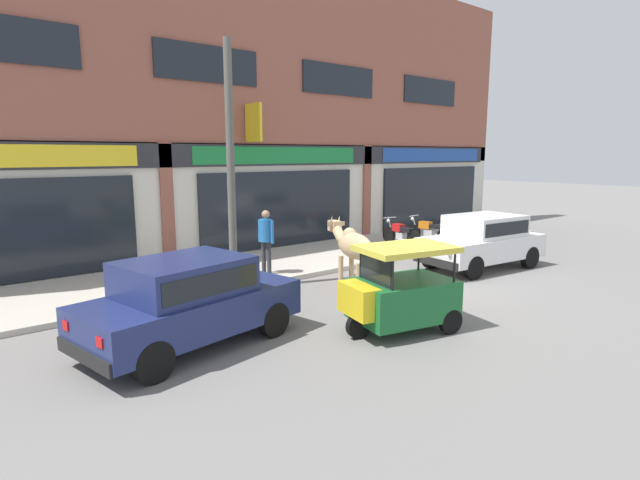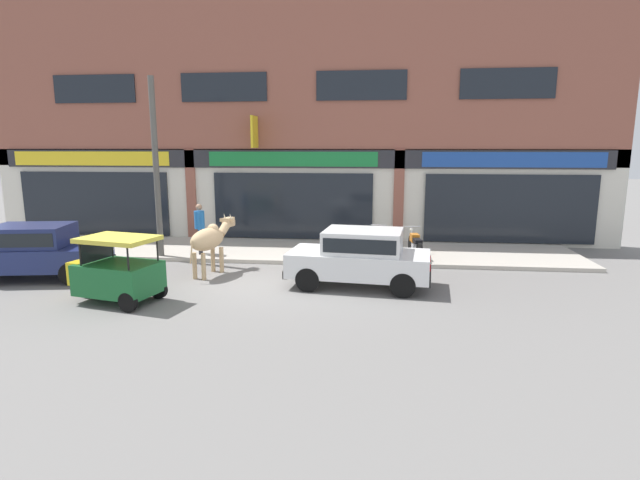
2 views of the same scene
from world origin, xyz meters
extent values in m
plane|color=slate|center=(0.00, 0.00, 0.00)|extent=(90.00, 90.00, 0.00)
cube|color=#B7AFA3|center=(0.00, 4.00, 0.06)|extent=(19.00, 3.59, 0.12)
cube|color=#8E5142|center=(0.00, 6.07, 6.04)|extent=(23.00, 0.55, 6.50)
cube|color=silver|center=(0.00, 6.07, 1.70)|extent=(23.00, 0.55, 3.40)
cube|color=#28282D|center=(0.00, 5.75, 3.05)|extent=(22.08, 0.08, 0.64)
cube|color=black|center=(-7.67, 5.74, 1.35)|extent=(5.83, 0.10, 2.40)
cube|color=#8E5142|center=(-3.83, 5.77, 1.70)|extent=(0.36, 0.12, 3.40)
cube|color=black|center=(0.00, 5.74, 1.35)|extent=(5.83, 0.10, 2.40)
cube|color=#197A38|center=(0.00, 5.72, 3.05)|extent=(6.13, 0.05, 0.52)
cube|color=#8E5142|center=(3.83, 5.77, 1.70)|extent=(0.36, 0.12, 3.40)
cube|color=black|center=(7.67, 5.74, 1.35)|extent=(5.83, 0.10, 2.40)
cube|color=#1E479E|center=(7.67, 5.72, 3.05)|extent=(6.13, 0.05, 0.52)
cube|color=black|center=(-7.33, 5.76, 5.57)|extent=(3.13, 0.06, 1.00)
cube|color=black|center=(-2.44, 5.76, 5.57)|extent=(3.13, 0.06, 1.00)
cube|color=black|center=(2.44, 5.76, 5.57)|extent=(3.13, 0.06, 1.00)
cube|color=black|center=(7.33, 5.76, 5.57)|extent=(3.13, 0.06, 1.00)
cube|color=yellow|center=(-1.27, 5.34, 4.00)|extent=(0.08, 0.80, 1.10)
ellipsoid|color=tan|center=(-1.51, 0.71, 1.02)|extent=(0.87, 1.49, 0.60)
sphere|color=tan|center=(-1.44, 0.98, 1.25)|extent=(0.32, 0.32, 0.32)
cylinder|color=tan|center=(-1.54, 1.17, 0.36)|extent=(0.12, 0.12, 0.72)
cylinder|color=tan|center=(-1.26, 1.09, 0.36)|extent=(0.12, 0.12, 0.72)
cylinder|color=tan|center=(-1.76, 0.33, 0.36)|extent=(0.12, 0.12, 0.72)
cylinder|color=tan|center=(-1.49, 0.26, 0.36)|extent=(0.12, 0.12, 0.72)
cylinder|color=tan|center=(-1.30, 1.50, 1.17)|extent=(0.35, 0.51, 0.43)
cube|color=tan|center=(-1.23, 1.76, 1.34)|extent=(0.31, 0.41, 0.26)
cube|color=#957A57|center=(-1.18, 1.93, 1.30)|extent=(0.19, 0.18, 0.14)
cone|color=beige|center=(-1.33, 1.74, 1.52)|extent=(0.08, 0.12, 0.19)
cone|color=beige|center=(-1.14, 1.69, 1.52)|extent=(0.08, 0.12, 0.19)
cube|color=tan|center=(-1.40, 1.72, 1.40)|extent=(0.15, 0.08, 0.10)
cube|color=tan|center=(-1.09, 1.64, 1.40)|extent=(0.15, 0.08, 0.10)
cylinder|color=tan|center=(-1.71, 0.00, 0.80)|extent=(0.08, 0.17, 0.60)
cylinder|color=black|center=(-4.93, 0.80, 0.30)|extent=(0.62, 0.29, 0.60)
cylinder|color=black|center=(-4.67, -0.62, 0.30)|extent=(0.62, 0.29, 0.60)
cylinder|color=black|center=(-7.20, 0.38, 0.30)|extent=(0.62, 0.29, 0.60)
cylinder|color=black|center=(-6.93, -1.04, 0.30)|extent=(0.62, 0.29, 0.60)
cube|color=navy|center=(-5.93, -0.12, 0.60)|extent=(3.73, 2.21, 0.60)
cube|color=navy|center=(-6.03, -0.14, 1.18)|extent=(2.13, 1.76, 0.56)
cube|color=black|center=(-6.03, -0.14, 1.18)|extent=(1.99, 1.75, 0.35)
cube|color=black|center=(-4.23, 0.20, 0.38)|extent=(0.40, 1.52, 0.20)
cube|color=black|center=(-7.63, -0.44, 0.38)|extent=(0.40, 1.52, 0.20)
sphere|color=silver|center=(-4.29, 0.67, 0.68)|extent=(0.14, 0.14, 0.14)
sphere|color=silver|center=(-4.11, -0.27, 0.68)|extent=(0.14, 0.14, 0.14)
cube|color=red|center=(-7.75, 0.05, 0.70)|extent=(0.06, 0.16, 0.14)
cube|color=red|center=(-7.57, -0.93, 0.70)|extent=(0.06, 0.16, 0.14)
cylinder|color=black|center=(1.41, -0.50, 0.30)|extent=(0.62, 0.24, 0.60)
cylinder|color=black|center=(1.56, 0.93, 0.30)|extent=(0.62, 0.24, 0.60)
cylinder|color=black|center=(3.69, -0.75, 0.30)|extent=(0.62, 0.24, 0.60)
cylinder|color=black|center=(3.85, 0.68, 0.30)|extent=(0.62, 0.24, 0.60)
cube|color=white|center=(2.63, 0.09, 0.60)|extent=(3.65, 1.97, 0.60)
cube|color=white|center=(2.73, 0.08, 1.18)|extent=(2.05, 1.64, 0.56)
cube|color=black|center=(2.73, 0.08, 1.18)|extent=(1.90, 1.64, 0.35)
cube|color=black|center=(0.91, 0.28, 0.38)|extent=(0.28, 1.52, 0.20)
cube|color=black|center=(4.35, -0.10, 0.38)|extent=(0.28, 1.52, 0.20)
sphere|color=silver|center=(0.83, -0.19, 0.68)|extent=(0.14, 0.14, 0.14)
sphere|color=silver|center=(0.93, 0.76, 0.68)|extent=(0.14, 0.14, 0.14)
cube|color=red|center=(4.32, -0.59, 0.70)|extent=(0.05, 0.16, 0.14)
cube|color=red|center=(4.43, 0.39, 0.70)|extent=(0.05, 0.16, 0.14)
cylinder|color=black|center=(-3.62, -1.61, 0.22)|extent=(0.46, 0.21, 0.44)
cylinder|color=black|center=(-2.22, -2.46, 0.22)|extent=(0.46, 0.21, 0.44)
cylinder|color=black|center=(-1.99, -1.45, 0.22)|extent=(0.46, 0.21, 0.44)
cube|color=#19602D|center=(-2.74, -1.81, 0.57)|extent=(1.92, 1.51, 0.70)
cube|color=yellow|center=(-3.62, -1.61, 0.67)|extent=(0.54, 0.93, 0.52)
cylinder|color=black|center=(-3.40, -2.16, 1.19)|extent=(0.04, 0.04, 0.55)
cylinder|color=black|center=(-3.19, -1.20, 1.19)|extent=(0.04, 0.04, 0.55)
cylinder|color=black|center=(-2.15, -2.45, 1.19)|extent=(0.04, 0.04, 0.55)
cylinder|color=black|center=(-1.94, -1.49, 1.19)|extent=(0.04, 0.04, 0.55)
cube|color=#DBCC42|center=(-2.69, -1.82, 1.47)|extent=(1.82, 1.43, 0.10)
cube|color=black|center=(-3.30, -1.68, 1.19)|extent=(0.23, 0.91, 0.50)
cylinder|color=black|center=(3.14, 3.97, 0.40)|extent=(0.18, 0.57, 0.56)
cylinder|color=black|center=(2.96, 2.73, 0.40)|extent=(0.18, 0.57, 0.56)
cube|color=#B2B5BA|center=(3.05, 3.33, 0.44)|extent=(0.24, 0.35, 0.24)
cube|color=red|center=(3.07, 3.49, 0.70)|extent=(0.29, 0.43, 0.24)
cube|color=black|center=(3.02, 3.09, 0.68)|extent=(0.29, 0.55, 0.12)
cylinder|color=#B2B5BA|center=(3.14, 3.91, 0.70)|extent=(0.08, 0.27, 0.59)
cylinder|color=#B2B5BA|center=(3.14, 3.95, 0.98)|extent=(0.52, 0.11, 0.03)
sphere|color=silver|center=(3.15, 4.01, 0.86)|extent=(0.12, 0.12, 0.12)
cylinder|color=#B2B5BA|center=(2.89, 2.99, 0.36)|extent=(0.13, 0.48, 0.06)
cylinder|color=black|center=(4.19, 3.80, 0.40)|extent=(0.17, 0.57, 0.56)
cylinder|color=black|center=(4.35, 2.56, 0.40)|extent=(0.17, 0.57, 0.56)
cube|color=#B2B5BA|center=(4.27, 3.16, 0.44)|extent=(0.24, 0.34, 0.24)
cube|color=orange|center=(4.25, 3.32, 0.70)|extent=(0.29, 0.43, 0.24)
cube|color=black|center=(4.30, 2.92, 0.68)|extent=(0.29, 0.54, 0.12)
cylinder|color=#B2B5BA|center=(4.20, 3.74, 0.70)|extent=(0.07, 0.27, 0.59)
cylinder|color=#B2B5BA|center=(4.19, 3.78, 0.98)|extent=(0.52, 0.10, 0.03)
sphere|color=silver|center=(4.18, 3.84, 0.86)|extent=(0.12, 0.12, 0.12)
cylinder|color=#B2B5BA|center=(4.21, 2.79, 0.36)|extent=(0.12, 0.48, 0.06)
cylinder|color=#2D2D33|center=(-2.53, 2.97, 0.53)|extent=(0.11, 0.11, 0.82)
cylinder|color=#2D2D33|center=(-2.49, 2.80, 0.53)|extent=(0.11, 0.11, 0.82)
cylinder|color=#236BB7|center=(-2.51, 2.89, 1.22)|extent=(0.32, 0.32, 0.56)
cylinder|color=#236BB7|center=(-2.56, 3.09, 1.19)|extent=(0.08, 0.08, 0.56)
cylinder|color=#236BB7|center=(-2.46, 2.68, 1.19)|extent=(0.08, 0.08, 0.56)
sphere|color=tan|center=(-2.51, 2.89, 1.62)|extent=(0.20, 0.20, 0.20)
cylinder|color=#595651|center=(-3.66, 2.50, 2.84)|extent=(0.18, 0.18, 5.44)
camera|label=1|loc=(-9.24, -7.44, 3.09)|focal=28.00mm
camera|label=2|loc=(3.02, -12.19, 3.52)|focal=28.00mm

